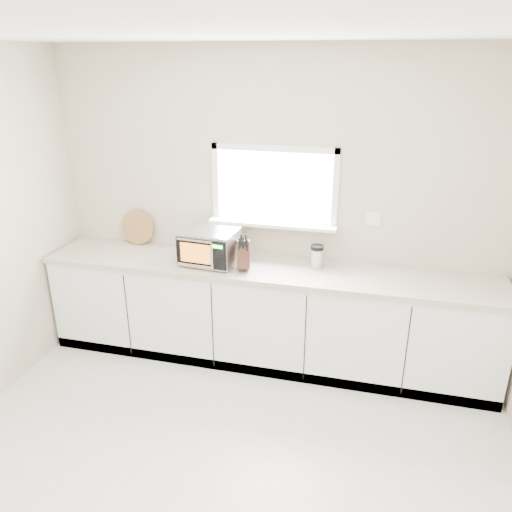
% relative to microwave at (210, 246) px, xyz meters
% --- Properties ---
extents(ground, '(4.00, 4.00, 0.00)m').
position_rel_microwave_xyz_m(ground, '(0.49, -1.64, -1.08)').
color(ground, beige).
rests_on(ground, ground).
extents(back_wall, '(4.00, 0.17, 2.70)m').
position_rel_microwave_xyz_m(back_wall, '(0.49, 0.35, 0.29)').
color(back_wall, beige).
rests_on(back_wall, ground).
extents(cabinets, '(3.92, 0.60, 0.88)m').
position_rel_microwave_xyz_m(cabinets, '(0.49, 0.06, -0.64)').
color(cabinets, white).
rests_on(cabinets, ground).
extents(countertop, '(3.92, 0.64, 0.04)m').
position_rel_microwave_xyz_m(countertop, '(0.49, 0.05, -0.18)').
color(countertop, '#C1AF9F').
rests_on(countertop, cabinets).
extents(microwave, '(0.49, 0.42, 0.30)m').
position_rel_microwave_xyz_m(microwave, '(0.00, 0.00, 0.00)').
color(microwave, black).
rests_on(microwave, countertop).
extents(knife_block, '(0.16, 0.24, 0.32)m').
position_rel_microwave_xyz_m(knife_block, '(0.32, -0.05, -0.02)').
color(knife_block, '#3F2016').
rests_on(knife_block, countertop).
extents(cutting_board, '(0.33, 0.08, 0.32)m').
position_rel_microwave_xyz_m(cutting_board, '(-0.82, 0.30, 0.01)').
color(cutting_board, olive).
rests_on(cutting_board, countertop).
extents(coffee_grinder, '(0.14, 0.14, 0.20)m').
position_rel_microwave_xyz_m(coffee_grinder, '(0.91, 0.14, -0.06)').
color(coffee_grinder, '#B3B6BB').
rests_on(coffee_grinder, countertop).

